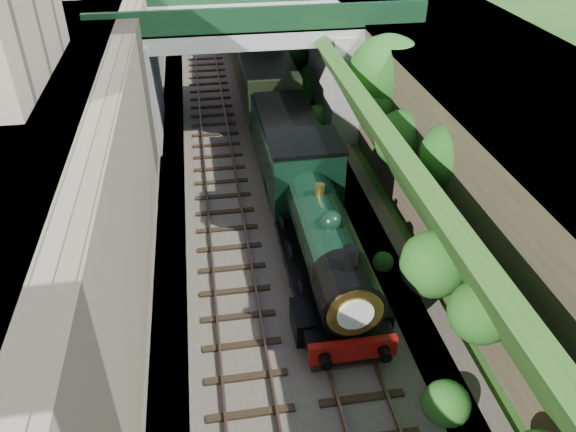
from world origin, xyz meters
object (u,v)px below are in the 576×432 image
Objects in this scene: road_bridge at (264,55)px; tree at (388,77)px; locomotive at (319,230)px; tender at (287,146)px.

road_bridge reaches higher than tree.
road_bridge reaches higher than locomotive.
tender is (0.26, -5.90, -2.46)m from road_bridge.
tree is at bearing 57.96° from locomotive.
tree is at bearing 2.04° from tender.
tender is (-0.00, 7.36, -0.27)m from locomotive.
tender is at bearing -87.52° from road_bridge.
locomotive is at bearing -122.04° from tree.
tree is at bearing -49.06° from road_bridge.
tree is 5.60m from tender.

